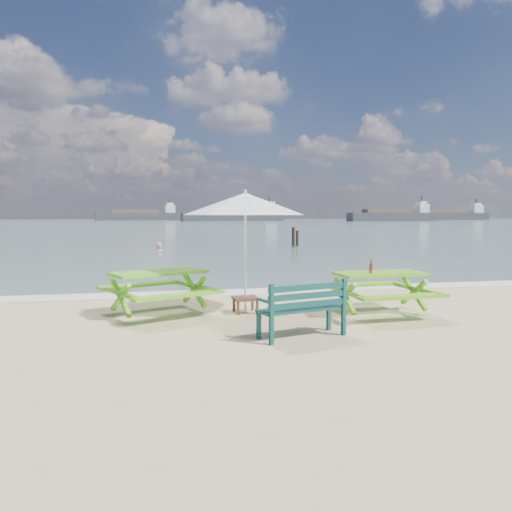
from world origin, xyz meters
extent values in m
plane|color=slate|center=(0.00, 85.00, 0.00)|extent=(300.00, 300.00, 0.00)
cube|color=silver|center=(0.00, 4.60, 0.01)|extent=(22.00, 0.90, 0.01)
cube|color=#60B91C|center=(-1.81, 2.28, 0.79)|extent=(1.88, 1.44, 0.05)
cube|color=#60B91C|center=(-2.15, 3.00, 0.47)|extent=(1.67, 0.98, 0.05)
cube|color=#60B91C|center=(-1.48, 1.55, 0.47)|extent=(1.67, 0.98, 0.05)
cube|color=#60B91C|center=(-1.81, 2.28, 0.36)|extent=(1.85, 1.54, 0.72)
cube|color=#61B41B|center=(2.23, 1.47, 0.76)|extent=(1.70, 0.90, 0.05)
cube|color=#61B41B|center=(2.17, 2.24, 0.45)|extent=(1.67, 0.41, 0.05)
cube|color=#61B41B|center=(2.29, 0.70, 0.45)|extent=(1.67, 0.41, 0.05)
cube|color=#61B41B|center=(2.23, 1.47, 0.35)|extent=(1.61, 1.04, 0.70)
cube|color=#0D3838|center=(0.29, 0.12, 0.43)|extent=(1.43, 0.76, 0.04)
cube|color=#0D3838|center=(0.34, -0.09, 0.67)|extent=(1.33, 0.40, 0.35)
cube|color=#0D3838|center=(0.29, 0.12, 0.22)|extent=(1.35, 0.79, 0.43)
cube|color=brown|center=(-0.21, 2.11, 0.27)|extent=(0.48, 0.48, 0.05)
cube|color=brown|center=(-0.21, 2.11, 0.13)|extent=(0.42, 0.42, 0.26)
cylinder|color=silver|center=(-0.21, 2.11, 1.10)|extent=(0.05, 0.05, 2.20)
cone|color=silver|center=(-0.21, 2.11, 2.06)|extent=(2.40, 2.40, 0.41)
cylinder|color=#915015|center=(2.01, 1.42, 0.86)|extent=(0.06, 0.06, 0.15)
cylinder|color=#915015|center=(2.01, 1.42, 1.00)|extent=(0.03, 0.03, 0.07)
cylinder|color=#AE1329|center=(2.01, 1.42, 0.86)|extent=(0.06, 0.06, 0.06)
imported|color=tan|center=(-1.64, 18.93, -0.48)|extent=(0.72, 0.54, 1.77)
cylinder|color=black|center=(5.82, 19.93, 0.46)|extent=(0.18, 0.18, 1.31)
cylinder|color=black|center=(6.22, 20.53, 0.36)|extent=(0.16, 0.16, 1.11)
cube|color=#32363C|center=(83.50, 126.68, 1.00)|extent=(25.99, 4.54, 2.20)
cube|color=silver|center=(93.35, 126.89, 3.20)|extent=(3.17, 3.06, 2.20)
cube|color=#32363C|center=(56.46, 108.56, 1.00)|extent=(22.71, 5.17, 2.20)
cube|color=silver|center=(65.01, 109.00, 3.20)|extent=(2.86, 3.14, 2.20)
cube|color=#32363C|center=(-5.97, 138.44, 1.00)|extent=(23.69, 7.16, 2.20)
cube|color=silver|center=(2.83, 139.65, 3.20)|extent=(3.19, 3.36, 2.20)
cube|color=#32363C|center=(18.12, 119.34, 1.00)|extent=(26.45, 6.31, 2.20)
cube|color=silver|center=(28.04, 120.22, 3.20)|extent=(3.40, 3.27, 2.20)
camera|label=1|loc=(-1.90, -7.07, 1.88)|focal=35.00mm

